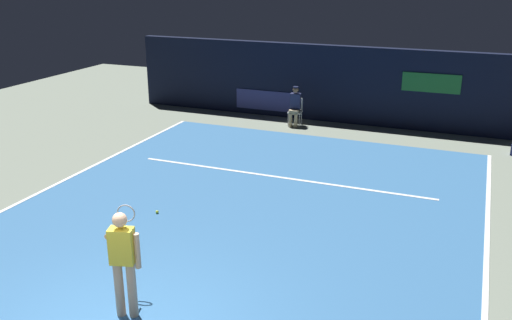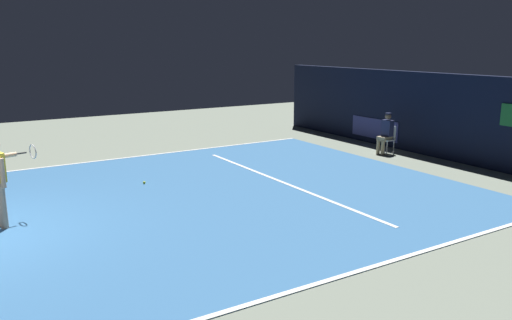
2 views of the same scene
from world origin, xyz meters
TOP-DOWN VIEW (x-y plane):
  - ground_plane at (0.00, 4.96)m, footprint 29.98×29.98m
  - court_surface at (0.00, 4.96)m, footprint 9.97×11.92m
  - line_sideline_left at (4.93, 4.96)m, footprint 0.10×11.92m
  - line_sideline_right at (-4.93, 4.96)m, footprint 0.10×11.92m
  - line_service at (0.00, 7.04)m, footprint 7.78×0.10m
  - back_wall at (-0.00, 12.95)m, footprint 15.01×0.33m
  - tennis_player at (-0.17, 0.61)m, footprint 0.81×0.92m
  - line_judge_on_chair at (-1.20, 11.90)m, footprint 0.48×0.56m
  - tennis_ball at (-1.72, 3.98)m, footprint 0.07×0.07m

SIDE VIEW (x-z plane):
  - ground_plane at x=0.00m, z-range 0.00..0.00m
  - court_surface at x=0.00m, z-range 0.00..0.01m
  - line_sideline_left at x=4.93m, z-range 0.01..0.02m
  - line_sideline_right at x=-4.93m, z-range 0.01..0.02m
  - line_service at x=0.00m, z-range 0.01..0.02m
  - tennis_ball at x=-1.72m, z-range 0.01..0.08m
  - line_judge_on_chair at x=-1.20m, z-range 0.03..1.35m
  - tennis_player at x=-0.17m, z-range 0.12..1.85m
  - back_wall at x=0.00m, z-range 0.00..2.60m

